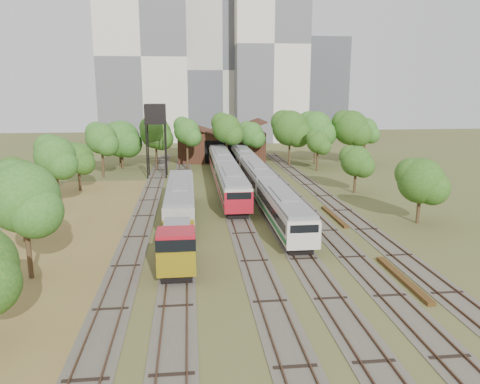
{
  "coord_description": "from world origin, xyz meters",
  "views": [
    {
      "loc": [
        -6.91,
        -31.43,
        13.37
      ],
      "look_at": [
        -1.6,
        17.4,
        2.5
      ],
      "focal_mm": 35.0,
      "sensor_mm": 36.0,
      "label": 1
    }
  ],
  "objects": [
    {
      "name": "tracks",
      "position": [
        -0.67,
        25.0,
        0.04
      ],
      "size": [
        24.6,
        80.0,
        0.19
      ],
      "color": "#4C473D",
      "rests_on": "ground"
    },
    {
      "name": "tree_band_right",
      "position": [
        15.12,
        23.88,
        4.42
      ],
      "size": [
        5.94,
        35.61,
        6.69
      ],
      "color": "#382616",
      "rests_on": "ground"
    },
    {
      "name": "rail_pile_far",
      "position": [
        8.2,
        15.02,
        0.13
      ],
      "size": [
        0.5,
        8.06,
        0.26
      ],
      "primitive_type": "cube",
      "color": "#4F3316",
      "rests_on": "ground"
    },
    {
      "name": "maintenance_shed",
      "position": [
        -1.0,
        57.98,
        2.91
      ],
      "size": [
        16.45,
        11.55,
        7.58
      ],
      "color": "#331812",
      "rests_on": "ground"
    },
    {
      "name": "railcar_green_set",
      "position": [
        2.0,
        29.27,
        1.83
      ],
      "size": [
        2.8,
        52.07,
        3.46
      ],
      "color": "black",
      "rests_on": "ground"
    },
    {
      "name": "water_tower",
      "position": [
        -11.91,
        40.84,
        9.4
      ],
      "size": [
        3.22,
        3.22,
        11.15
      ],
      "color": "black",
      "rests_on": "ground"
    },
    {
      "name": "dry_grass_patch",
      "position": [
        -18.0,
        8.0,
        0.02
      ],
      "size": [
        14.0,
        60.0,
        0.04
      ],
      "primitive_type": "cube",
      "color": "brown",
      "rests_on": "ground"
    },
    {
      "name": "tree_band_far",
      "position": [
        4.75,
        49.21,
        6.19
      ],
      "size": [
        48.4,
        8.66,
        9.73
      ],
      "color": "#382616",
      "rests_on": "ground"
    },
    {
      "name": "tower_left",
      "position": [
        -18.0,
        95.0,
        21.0
      ],
      "size": [
        22.0,
        16.0,
        42.0
      ],
      "primitive_type": "cube",
      "color": "beige",
      "rests_on": "ground"
    },
    {
      "name": "old_grey_coach",
      "position": [
        -8.0,
        16.96,
        1.96
      ],
      "size": [
        2.91,
        18.0,
        3.59
      ],
      "color": "black",
      "rests_on": "ground"
    },
    {
      "name": "railcar_rear",
      "position": [
        -2.0,
        59.1,
        1.85
      ],
      "size": [
        2.84,
        16.08,
        3.5
      ],
      "color": "black",
      "rests_on": "ground"
    },
    {
      "name": "railcar_red_set",
      "position": [
        -2.0,
        31.85,
        1.96
      ],
      "size": [
        3.0,
        34.58,
        3.71
      ],
      "color": "black",
      "rests_on": "ground"
    },
    {
      "name": "tower_centre",
      "position": [
        2.0,
        100.0,
        18.0
      ],
      "size": [
        20.0,
        18.0,
        36.0
      ],
      "primitive_type": "cube",
      "color": "#AFAD9E",
      "rests_on": "ground"
    },
    {
      "name": "rail_pile_near",
      "position": [
        8.0,
        -1.71,
        0.14
      ],
      "size": [
        0.55,
        8.24,
        0.27
      ],
      "primitive_type": "cube",
      "color": "#4F3316",
      "rests_on": "ground"
    },
    {
      "name": "tower_right",
      "position": [
        14.0,
        92.0,
        24.0
      ],
      "size": [
        18.0,
        16.0,
        48.0
      ],
      "primitive_type": "cube",
      "color": "beige",
      "rests_on": "ground"
    },
    {
      "name": "shunter_locomotive",
      "position": [
        -8.0,
        2.06,
        1.73
      ],
      "size": [
        2.75,
        8.1,
        3.6
      ],
      "color": "black",
      "rests_on": "ground"
    },
    {
      "name": "tower_far_right",
      "position": [
        34.0,
        110.0,
        14.0
      ],
      "size": [
        12.0,
        12.0,
        28.0
      ],
      "primitive_type": "cube",
      "color": "#42454A",
      "rests_on": "ground"
    },
    {
      "name": "tree_band_left",
      "position": [
        -19.87,
        21.15,
        5.42
      ],
      "size": [
        8.16,
        63.22,
        8.45
      ],
      "color": "#382616",
      "rests_on": "ground"
    },
    {
      "name": "ground",
      "position": [
        0.0,
        0.0,
        0.0
      ],
      "size": [
        240.0,
        240.0,
        0.0
      ],
      "primitive_type": "plane",
      "color": "#475123",
      "rests_on": "ground"
    }
  ]
}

